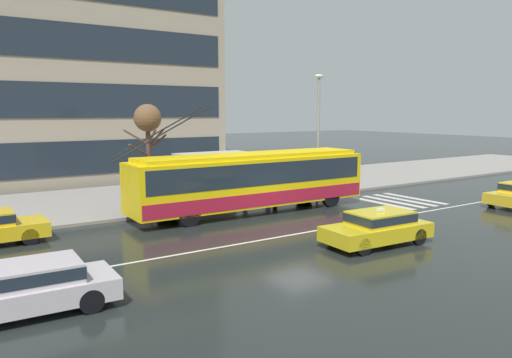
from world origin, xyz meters
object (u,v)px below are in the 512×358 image
(private_car_oncoming, at_px, (23,287))
(taxi_oncoming_near, at_px, (378,226))
(pedestrian_walking_past, at_px, (160,179))
(pedestrian_waiting_by_pole, at_px, (276,170))
(bus_shelter, at_px, (210,165))
(street_lamp, at_px, (318,124))
(trolleybus, at_px, (252,180))
(pedestrian_approaching_curb, at_px, (267,166))
(street_tree_bare, at_px, (148,122))
(pedestrian_at_shelter, at_px, (247,166))

(private_car_oncoming, bearing_deg, taxi_oncoming_near, -1.76)
(pedestrian_walking_past, bearing_deg, private_car_oncoming, -128.74)
(pedestrian_walking_past, height_order, pedestrian_waiting_by_pole, pedestrian_waiting_by_pole)
(pedestrian_walking_past, xyz_separation_m, pedestrian_waiting_by_pole, (6.92, -0.07, 0.02))
(bus_shelter, bearing_deg, street_lamp, -10.55)
(pedestrian_walking_past, bearing_deg, trolleybus, -27.95)
(pedestrian_waiting_by_pole, bearing_deg, pedestrian_approaching_curb, 69.07)
(street_tree_bare, bearing_deg, pedestrian_approaching_curb, 1.42)
(private_car_oncoming, xyz_separation_m, street_lamp, (17.62, 9.47, 3.55))
(taxi_oncoming_near, relative_size, private_car_oncoming, 0.94)
(pedestrian_approaching_curb, bearing_deg, pedestrian_waiting_by_pole, -110.93)
(pedestrian_at_shelter, distance_m, street_lamp, 4.92)
(taxi_oncoming_near, xyz_separation_m, private_car_oncoming, (-12.15, 0.37, 0.00))
(trolleybus, height_order, pedestrian_walking_past, trolleybus)
(pedestrian_approaching_curb, relative_size, street_lamp, 0.28)
(taxi_oncoming_near, distance_m, private_car_oncoming, 12.15)
(taxi_oncoming_near, bearing_deg, street_tree_bare, 111.06)
(trolleybus, relative_size, pedestrian_approaching_curb, 6.63)
(pedestrian_at_shelter, bearing_deg, street_lamp, -27.32)
(trolleybus, relative_size, pedestrian_at_shelter, 6.55)
(private_car_oncoming, xyz_separation_m, pedestrian_at_shelter, (13.83, 11.42, 1.10))
(street_lamp, xyz_separation_m, street_tree_bare, (-9.92, 1.72, 0.17))
(pedestrian_at_shelter, bearing_deg, pedestrian_waiting_by_pole, -72.54)
(taxi_oncoming_near, bearing_deg, trolleybus, 94.58)
(bus_shelter, bearing_deg, taxi_oncoming_near, -84.10)
(private_car_oncoming, height_order, pedestrian_approaching_curb, pedestrian_approaching_curb)
(street_tree_bare, bearing_deg, taxi_oncoming_near, -68.94)
(private_car_oncoming, height_order, bus_shelter, bus_shelter)
(pedestrian_at_shelter, bearing_deg, pedestrian_approaching_curb, -2.07)
(taxi_oncoming_near, xyz_separation_m, bus_shelter, (-1.14, 11.07, 1.38))
(pedestrian_approaching_curb, relative_size, pedestrian_walking_past, 1.02)
(pedestrian_waiting_by_pole, xyz_separation_m, street_lamp, (3.14, 0.11, 2.53))
(private_car_oncoming, bearing_deg, trolleybus, 32.43)
(street_lamp, bearing_deg, trolleybus, -160.62)
(private_car_oncoming, bearing_deg, bus_shelter, 44.20)
(taxi_oncoming_near, xyz_separation_m, pedestrian_at_shelter, (1.68, 11.79, 1.10))
(private_car_oncoming, xyz_separation_m, pedestrian_approaching_curb, (15.25, 11.37, 1.03))
(trolleybus, height_order, bus_shelter, trolleybus)
(bus_shelter, xyz_separation_m, street_lamp, (6.61, -1.23, 2.17))
(pedestrian_approaching_curb, xyz_separation_m, street_lamp, (2.37, -1.90, 2.52))
(pedestrian_at_shelter, height_order, pedestrian_walking_past, pedestrian_at_shelter)
(pedestrian_walking_past, bearing_deg, pedestrian_waiting_by_pole, -0.58)
(trolleybus, distance_m, street_tree_bare, 6.12)
(private_car_oncoming, distance_m, bus_shelter, 15.41)
(bus_shelter, bearing_deg, pedestrian_approaching_curb, 8.99)
(pedestrian_at_shelter, distance_m, pedestrian_approaching_curb, 1.42)
(pedestrian_at_shelter, bearing_deg, taxi_oncoming_near, -98.13)
(bus_shelter, relative_size, pedestrian_walking_past, 2.05)
(street_lamp, bearing_deg, bus_shelter, 169.45)
(taxi_oncoming_near, height_order, bus_shelter, bus_shelter)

